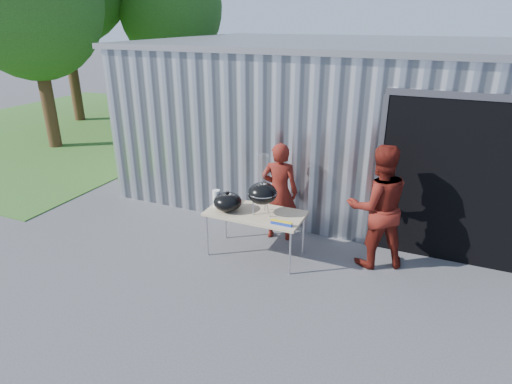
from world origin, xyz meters
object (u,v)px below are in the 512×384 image
at_px(person_cook, 279,192).
at_px(person_bystander, 378,207).
at_px(folding_table, 255,215).
at_px(kettle_grill, 262,188).

bearing_deg(person_cook, person_bystander, 163.62).
bearing_deg(folding_table, person_bystander, 16.06).
xyz_separation_m(kettle_grill, person_cook, (0.01, 0.72, -0.32)).
relative_size(kettle_grill, person_cook, 0.56).
relative_size(kettle_grill, person_bystander, 0.49).
relative_size(folding_table, person_bystander, 0.79).
relative_size(folding_table, person_cook, 0.89).
bearing_deg(person_bystander, person_cook, -34.27).
xyz_separation_m(folding_table, person_cook, (0.13, 0.71, 0.13)).
height_order(kettle_grill, person_cook, same).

